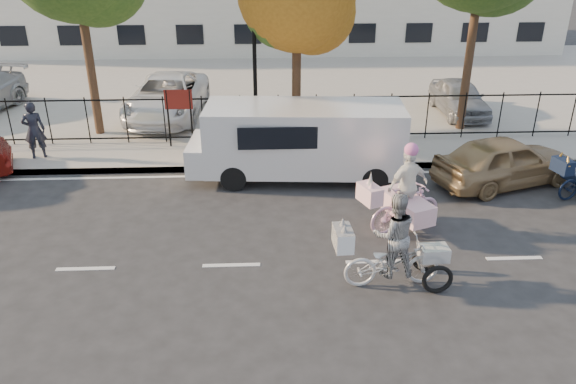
{
  "coord_description": "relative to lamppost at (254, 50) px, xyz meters",
  "views": [
    {
      "loc": [
        0.73,
        -9.96,
        6.34
      ],
      "look_at": [
        1.24,
        1.2,
        1.1
      ],
      "focal_mm": 35.0,
      "sensor_mm": 36.0,
      "label": 1
    }
  ],
  "objects": [
    {
      "name": "ground",
      "position": [
        -0.5,
        -6.8,
        -3.11
      ],
      "size": [
        120.0,
        120.0,
        0.0
      ],
      "primitive_type": "plane",
      "color": "#333334"
    },
    {
      "name": "road_markings",
      "position": [
        -0.5,
        -6.8,
        -3.11
      ],
      "size": [
        60.0,
        9.52,
        0.01
      ],
      "primitive_type": null,
      "color": "silver",
      "rests_on": "ground"
    },
    {
      "name": "curb",
      "position": [
        -0.5,
        -1.75,
        -3.04
      ],
      "size": [
        60.0,
        0.1,
        0.15
      ],
      "primitive_type": "cube",
      "color": "#A8A399",
      "rests_on": "ground"
    },
    {
      "name": "sidewalk",
      "position": [
        -0.5,
        -0.7,
        -3.04
      ],
      "size": [
        60.0,
        2.2,
        0.15
      ],
      "primitive_type": "cube",
      "color": "#A8A399",
      "rests_on": "ground"
    },
    {
      "name": "parking_lot",
      "position": [
        -0.5,
        8.2,
        -3.04
      ],
      "size": [
        60.0,
        15.6,
        0.15
      ],
      "primitive_type": "cube",
      "color": "#A8A399",
      "rests_on": "ground"
    },
    {
      "name": "iron_fence",
      "position": [
        -0.5,
        0.4,
        -2.21
      ],
      "size": [
        58.0,
        0.06,
        1.5
      ],
      "primitive_type": null,
      "color": "black",
      "rests_on": "sidewalk"
    },
    {
      "name": "lamppost",
      "position": [
        0.0,
        0.0,
        0.0
      ],
      "size": [
        0.36,
        0.36,
        4.33
      ],
      "color": "black",
      "rests_on": "sidewalk"
    },
    {
      "name": "street_sign",
      "position": [
        -2.35,
        0.0,
        -1.7
      ],
      "size": [
        0.85,
        0.06,
        1.8
      ],
      "color": "black",
      "rests_on": "sidewalk"
    },
    {
      "name": "zebra_trike",
      "position": [
        2.67,
        -7.61,
        -2.35
      ],
      "size": [
        2.29,
        0.89,
        1.96
      ],
      "rotation": [
        0.0,
        0.0,
        1.62
      ],
      "color": "silver",
      "rests_on": "ground"
    },
    {
      "name": "unicorn_bike",
      "position": [
        3.41,
        -5.46,
        -2.32
      ],
      "size": [
        2.16,
        1.58,
        2.14
      ],
      "rotation": [
        0.0,
        0.0,
        1.95
      ],
      "color": "#FCC0DF",
      "rests_on": "ground"
    },
    {
      "name": "white_van",
      "position": [
        1.22,
        -2.3,
        -1.97
      ],
      "size": [
        5.94,
        2.32,
        2.07
      ],
      "rotation": [
        0.0,
        0.0,
        -0.07
      ],
      "color": "white",
      "rests_on": "ground"
    },
    {
      "name": "gold_sedan",
      "position": [
        6.73,
        -3.0,
        -2.43
      ],
      "size": [
        4.3,
        2.8,
        1.36
      ],
      "primitive_type": "imported",
      "rotation": [
        0.0,
        0.0,
        1.9
      ],
      "color": "#A18357",
      "rests_on": "ground"
    },
    {
      "name": "pedestrian",
      "position": [
        -6.51,
        -0.78,
        -2.1
      ],
      "size": [
        0.72,
        0.57,
        1.72
      ],
      "primitive_type": "imported",
      "rotation": [
        0.0,
        0.0,
        3.42
      ],
      "color": "black",
      "rests_on": "sidewalk"
    },
    {
      "name": "lot_car_b",
      "position": [
        -3.23,
        3.18,
        -2.23
      ],
      "size": [
        2.72,
        5.4,
        1.47
      ],
      "primitive_type": "imported",
      "rotation": [
        0.0,
        0.0,
        -0.05
      ],
      "color": "white",
      "rests_on": "parking_lot"
    },
    {
      "name": "lot_car_d",
      "position": [
        7.41,
        2.99,
        -2.34
      ],
      "size": [
        1.51,
        3.66,
        1.24
      ],
      "primitive_type": "imported",
      "rotation": [
        0.0,
        0.0,
        0.01
      ],
      "color": "#919498",
      "rests_on": "parking_lot"
    }
  ]
}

